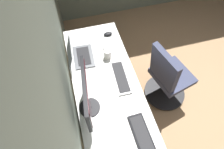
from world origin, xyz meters
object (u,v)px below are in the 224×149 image
Objects in this scene: drawer_pedestal at (111,121)px; monitor_primary at (87,95)px; keyboard_main at (121,77)px; laptop_leftmost at (78,55)px; mouse_main at (107,48)px; coffee_mug at (108,53)px; office_chair at (167,78)px; keyboard_spare at (143,137)px; mouse_spare at (108,34)px.

drawer_pedestal is 1.29× the size of monitor_primary.
keyboard_main reaches higher than drawer_pedestal.
laptop_leftmost is 0.35m from mouse_main.
office_chair is at bearing -114.73° from coffee_mug.
office_chair is (-0.31, -0.67, -0.33)m from coffee_mug.
mouse_main is at bearing 2.12° from keyboard_spare.
drawer_pedestal is at bearing 167.68° from mouse_main.
drawer_pedestal is 2.00× the size of laptop_leftmost.
drawer_pedestal is 0.86m from office_chair.
laptop_leftmost is (0.63, -0.00, -0.21)m from monitor_primary.
monitor_primary reaches higher than laptop_leftmost.
keyboard_main is 0.64m from keyboard_spare.
keyboard_main is 3.37× the size of coffee_mug.
keyboard_spare is (-1.02, -0.38, -0.04)m from laptop_leftmost.
office_chair reaches higher than mouse_main.
mouse_main is (0.43, 0.03, 0.01)m from keyboard_main.
mouse_main is 0.11× the size of office_chair.
monitor_primary is 0.56× the size of office_chair.
mouse_main is (0.72, -0.16, 0.40)m from drawer_pedestal.
drawer_pedestal is 0.83m from laptop_leftmost.
laptop_leftmost is at bearing 122.44° from mouse_spare.
keyboard_main is at bearing -56.79° from monitor_primary.
coffee_mug reaches higher than mouse_main.
keyboard_spare is at bearing -150.06° from drawer_pedestal.
mouse_main reaches higher than drawer_pedestal.
mouse_main is 0.82× the size of coffee_mug.
monitor_primary is 0.79m from mouse_main.
mouse_spare is at bearing -15.30° from coffee_mug.
mouse_main reaches higher than keyboard_spare.
laptop_leftmost is at bearing 69.09° from office_chair.
mouse_spare is 0.11× the size of office_chair.
keyboard_spare is (-0.39, -0.38, -0.25)m from monitor_primary.
mouse_spare is (1.28, -0.03, 0.01)m from keyboard_spare.
laptop_leftmost is 0.54m from keyboard_main.
keyboard_spare is 0.96m from coffee_mug.
drawer_pedestal is 0.67m from monitor_primary.
mouse_spare is (0.64, -0.03, 0.01)m from keyboard_main.
coffee_mug is 0.13× the size of office_chair.
laptop_leftmost reaches higher than mouse_spare.
drawer_pedestal is 1.05m from mouse_spare.
office_chair reaches higher than keyboard_main.
monitor_primary is at bearing 155.22° from mouse_spare.
mouse_spare is (0.89, -0.41, -0.24)m from monitor_primary.
office_chair is at bearing -110.91° from laptop_leftmost.
keyboard_spare is at bearing -179.51° from keyboard_main.
keyboard_spare is 0.44× the size of office_chair.
drawer_pedestal is 0.76m from coffee_mug.
monitor_primary is at bearing 74.95° from drawer_pedestal.
monitor_primary is at bearing 104.25° from office_chair.
drawer_pedestal is at bearing -164.63° from laptop_leftmost.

